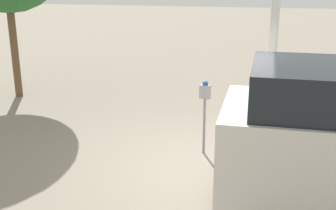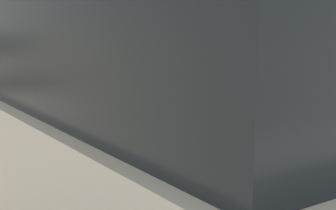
% 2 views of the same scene
% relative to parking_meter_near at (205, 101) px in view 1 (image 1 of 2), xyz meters
% --- Properties ---
extents(ground_plane, '(80.00, 80.00, 0.00)m').
position_rel_parking_meter_near_xyz_m(ground_plane, '(-0.03, -0.47, -1.07)').
color(ground_plane, gray).
extents(parking_meter_near, '(0.22, 0.14, 1.46)m').
position_rel_parking_meter_near_xyz_m(parking_meter_near, '(0.00, 0.00, 0.00)').
color(parking_meter_near, gray).
rests_on(parking_meter_near, ground).
extents(lamp_post, '(0.44, 0.44, 5.69)m').
position_rel_parking_meter_near_xyz_m(lamp_post, '(1.20, 1.38, 0.97)').
color(lamp_post, beige).
rests_on(lamp_post, ground).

